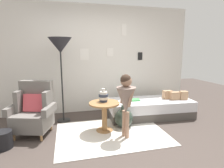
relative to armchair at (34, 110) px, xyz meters
The scene contains 15 objects.
ground_plane 1.66m from the armchair, 32.46° to the right, with size 12.00×12.00×0.00m, color #423833.
gallery_wall 1.94m from the armchair, 38.82° to the left, with size 4.80×0.12×2.60m.
rug 1.49m from the armchair, 15.18° to the right, with size 1.99×1.44×0.01m, color silver.
armchair is the anchor object (origin of this frame).
daybed 2.50m from the armchair, ahead, with size 1.94×0.91×0.40m.
pillow_head 3.23m from the armchair, ahead, with size 0.17×0.12×0.19m, color tan.
pillow_mid 3.03m from the armchair, ahead, with size 0.22×0.12×0.18m, color tan.
pillow_back 2.92m from the armchair, ahead, with size 0.22×0.12×0.19m, color tan.
side_table 1.29m from the armchair, ahead, with size 0.58×0.58×0.56m.
vase_striped 1.30m from the armchair, ahead, with size 0.18×0.18×0.25m.
floor_lamp 1.35m from the armchair, 44.35° to the left, with size 0.48×0.48×1.78m.
person_child 1.71m from the armchair, 19.76° to the right, with size 0.34×0.34×1.13m.
book_on_daybed 2.12m from the armchair, ahead, with size 0.22×0.16×0.03m, color #46AB56.
demijohn_near 1.71m from the armchair, ahead, with size 0.37×0.37×0.46m.
magazine_basket 0.68m from the armchair, 131.35° to the right, with size 0.28×0.28×0.28m, color black.
Camera 1 is at (-0.75, -2.64, 1.53)m, focal length 29.66 mm.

